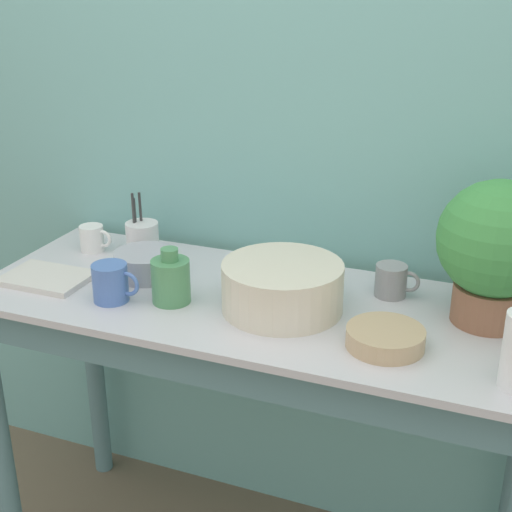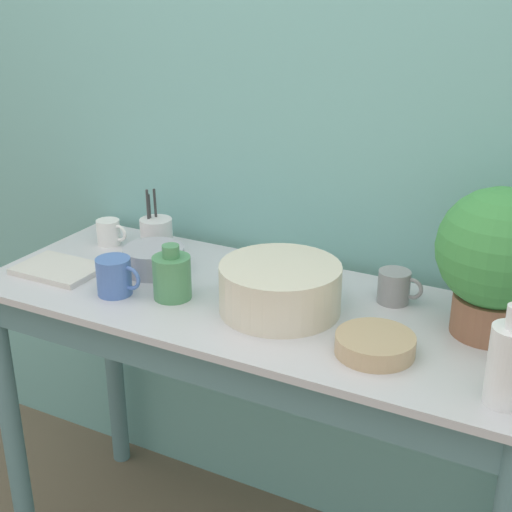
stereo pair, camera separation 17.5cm
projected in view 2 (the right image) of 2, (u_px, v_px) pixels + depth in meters
name	position (u px, v px, depth m)	size (l,w,h in m)	color
wall_back	(313.00, 153.00, 1.96)	(6.00, 0.05, 2.40)	#70ADA8
counter_table	(252.00, 369.00, 1.85)	(1.46, 0.57, 0.90)	slate
potted_plant	(497.00, 257.00, 1.57)	(0.27, 0.27, 0.35)	#8C5B42
bowl_wash_large	(280.00, 288.00, 1.72)	(0.30, 0.30, 0.12)	beige
bottle_tall	(509.00, 363.00, 1.35)	(0.08, 0.08, 0.21)	white
bottle_short	(172.00, 276.00, 1.79)	(0.10, 0.10, 0.14)	#4C8C59
mug_grey	(395.00, 287.00, 1.77)	(0.11, 0.08, 0.08)	gray
mug_blue	(115.00, 276.00, 1.81)	(0.13, 0.09, 0.10)	#4C70B7
mug_white	(109.00, 232.00, 2.14)	(0.10, 0.07, 0.08)	white
bowl_small_steel	(154.00, 259.00, 1.96)	(0.17, 0.17, 0.07)	#A8A8B2
bowl_small_tan	(375.00, 345.00, 1.54)	(0.17, 0.17, 0.04)	tan
utensil_cup	(156.00, 233.00, 2.11)	(0.10, 0.10, 0.18)	silver
tray_board	(59.00, 269.00, 1.96)	(0.22, 0.16, 0.02)	beige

